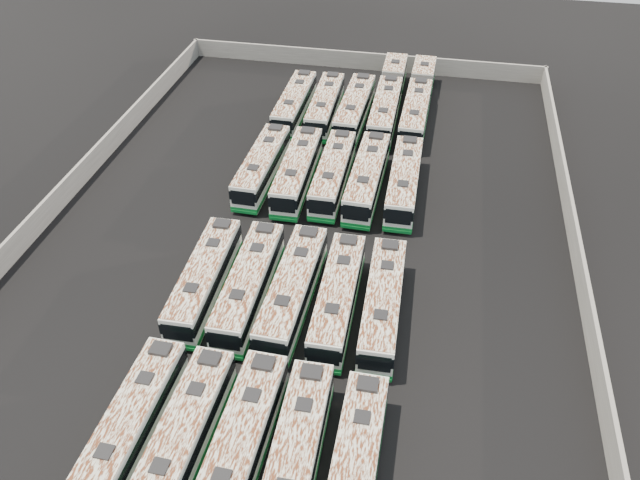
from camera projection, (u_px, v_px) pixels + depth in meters
The scene contains 22 objects.
ground at pixel (300, 243), 52.48m from camera, with size 140.00×140.00×0.00m, color black.
perimeter_wall at pixel (300, 233), 51.79m from camera, with size 45.20×73.20×2.20m.
bus_front_far_left at pixel (130, 427), 36.51m from camera, with size 2.71×11.73×3.29m.
bus_front_left at pixel (182, 440), 35.82m from camera, with size 2.77×11.89×3.34m.
bus_front_center at pixel (239, 449), 35.34m from camera, with size 2.80×12.22×3.43m.
bus_front_right at pixel (295, 458), 34.91m from camera, with size 2.76×11.94×3.35m.
bus_front_far_right at pixel (354, 471), 34.34m from camera, with size 2.50×11.69×3.29m.
bus_midfront_far_left at pixel (205, 279), 46.56m from camera, with size 2.77×11.78×3.30m.
bus_midfront_left at pixel (249, 285), 45.99m from camera, with size 2.63×11.95×3.36m.
bus_midfront_center at pixel (293, 290), 45.48m from camera, with size 2.85×12.23×3.43m.
bus_midfront_right at pixel (338, 298), 44.96m from camera, with size 2.64×11.77×3.31m.
bus_midfront_far_right at pixel (383, 304), 44.51m from camera, with size 2.78×11.77×3.30m.
bus_midback_far_left at pixel (262, 166), 58.79m from camera, with size 2.71×11.78×3.31m.
bus_midback_left at pixel (297, 171), 58.05m from camera, with size 2.75×12.11×3.40m.
bus_midback_center at pixel (333, 174), 57.77m from camera, with size 2.54×11.80×3.32m.
bus_midback_right at pixel (367, 178), 57.14m from camera, with size 2.83×12.25×3.44m.
bus_midback_far_right at pixel (404, 181), 56.72m from camera, with size 2.63×11.97×3.37m.
bus_back_far_left at pixel (295, 104), 68.83m from camera, with size 2.53×11.80×3.32m.
bus_back_left at pixel (325, 106), 68.41m from camera, with size 2.70×11.83×3.32m.
bus_back_center at pixel (355, 109), 67.75m from camera, with size 2.89×12.26×3.44m.
bus_back_right at pixel (388, 98), 69.79m from camera, with size 2.66×18.94×3.43m.
bus_back_far_right at pixel (418, 100), 69.40m from camera, with size 2.85×18.78×3.40m.
Camera 1 is at (9.65, -39.55, 33.16)m, focal length 35.00 mm.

